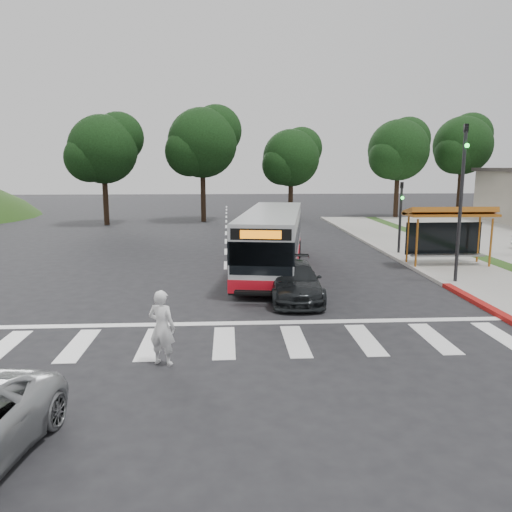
{
  "coord_description": "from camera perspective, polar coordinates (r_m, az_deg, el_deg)",
  "views": [
    {
      "loc": [
        0.13,
        -18.3,
        4.86
      ],
      "look_at": [
        1.16,
        -0.32,
        1.6
      ],
      "focal_mm": 35.0,
      "sensor_mm": 36.0,
      "label": 1
    }
  ],
  "objects": [
    {
      "name": "ground",
      "position": [
        18.93,
        -3.57,
        -4.63
      ],
      "size": [
        140.0,
        140.0,
        0.0
      ],
      "primitive_type": "plane",
      "color": "black",
      "rests_on": "ground"
    },
    {
      "name": "sidewalk_east",
      "position": [
        28.85,
        18.91,
        0.13
      ],
      "size": [
        4.0,
        40.0,
        0.12
      ],
      "primitive_type": "cube",
      "color": "gray",
      "rests_on": "ground"
    },
    {
      "name": "curb_east",
      "position": [
        28.16,
        15.14,
        0.12
      ],
      "size": [
        0.3,
        40.0,
        0.15
      ],
      "primitive_type": "cube",
      "color": "#9E9991",
      "rests_on": "ground"
    },
    {
      "name": "curb_east_red",
      "position": [
        19.16,
        24.54,
        -5.15
      ],
      "size": [
        0.32,
        6.0,
        0.15
      ],
      "primitive_type": "cube",
      "color": "maroon",
      "rests_on": "ground"
    },
    {
      "name": "crosswalk_ladder",
      "position": [
        14.15,
        -3.65,
        -9.81
      ],
      "size": [
        18.0,
        2.6,
        0.01
      ],
      "primitive_type": "cube",
      "color": "silver",
      "rests_on": "ground"
    },
    {
      "name": "bus_shelter",
      "position": [
        25.84,
        21.19,
        4.0
      ],
      "size": [
        4.2,
        1.6,
        2.86
      ],
      "color": "#A75E1B",
      "rests_on": "sidewalk_east"
    },
    {
      "name": "traffic_signal_ne_tall",
      "position": [
        21.96,
        22.45,
        6.93
      ],
      "size": [
        0.18,
        0.37,
        6.5
      ],
      "color": "black",
      "rests_on": "ground"
    },
    {
      "name": "traffic_signal_ne_short",
      "position": [
        28.51,
        16.21,
        5.06
      ],
      "size": [
        0.18,
        0.37,
        4.0
      ],
      "color": "black",
      "rests_on": "ground"
    },
    {
      "name": "tree_ne_a",
      "position": [
        49.05,
        16.05,
        11.66
      ],
      "size": [
        6.16,
        5.74,
        9.3
      ],
      "color": "black",
      "rests_on": "parking_lot"
    },
    {
      "name": "tree_ne_b",
      "position": [
        53.57,
        22.6,
        11.69
      ],
      "size": [
        6.16,
        5.74,
        10.02
      ],
      "color": "black",
      "rests_on": "ground"
    },
    {
      "name": "tree_north_a",
      "position": [
        44.46,
        -6.05,
        12.86
      ],
      "size": [
        6.6,
        6.15,
        10.17
      ],
      "color": "black",
      "rests_on": "ground"
    },
    {
      "name": "tree_north_b",
      "position": [
        46.74,
        4.12,
        11.21
      ],
      "size": [
        5.72,
        5.33,
        8.43
      ],
      "color": "black",
      "rests_on": "ground"
    },
    {
      "name": "tree_north_c",
      "position": [
        43.56,
        -16.97,
        11.71
      ],
      "size": [
        6.16,
        5.74,
        9.3
      ],
      "color": "black",
      "rests_on": "ground"
    },
    {
      "name": "transit_bus",
      "position": [
        23.1,
        1.87,
        1.68
      ],
      "size": [
        4.13,
        11.19,
        2.83
      ],
      "primitive_type": null,
      "rotation": [
        0.0,
        0.0,
        -0.16
      ],
      "color": "silver",
      "rests_on": "ground"
    },
    {
      "name": "pedestrian",
      "position": [
        12.59,
        -10.71,
        -8.03
      ],
      "size": [
        0.8,
        0.66,
        1.89
      ],
      "primitive_type": "imported",
      "rotation": [
        0.0,
        0.0,
        2.79
      ],
      "color": "white",
      "rests_on": "ground"
    },
    {
      "name": "dark_sedan",
      "position": [
        18.55,
        4.43,
        -2.84
      ],
      "size": [
        2.03,
        4.64,
        1.33
      ],
      "primitive_type": "imported",
      "rotation": [
        0.0,
        0.0,
        -0.04
      ],
      "color": "black",
      "rests_on": "ground"
    }
  ]
}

